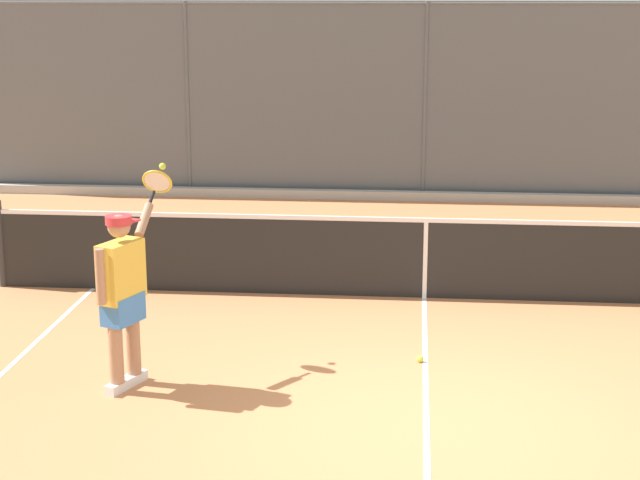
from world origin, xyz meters
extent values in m
plane|color=#C67A4C|center=(0.00, 0.00, 0.00)|extent=(60.00, 60.00, 0.00)
cube|color=white|center=(0.00, -1.11, 0.00)|extent=(0.05, 5.10, 0.01)
cylinder|color=#565B60|center=(0.00, -9.47, 1.66)|extent=(0.07, 0.07, 3.32)
cylinder|color=#565B60|center=(4.07, -9.47, 1.66)|extent=(0.07, 0.07, 3.32)
cylinder|color=#565B60|center=(0.00, -9.47, 3.28)|extent=(16.27, 0.05, 0.05)
cube|color=#565B60|center=(0.00, -9.47, 1.66)|extent=(16.27, 0.02, 3.32)
cube|color=#387A3D|center=(0.00, -10.12, 1.42)|extent=(19.27, 0.90, 2.85)
cube|color=#ADADA8|center=(0.00, -9.29, 0.07)|extent=(17.27, 0.18, 0.15)
cylinder|color=#2D2D2D|center=(5.12, -3.66, 0.54)|extent=(0.09, 0.09, 1.07)
cube|color=black|center=(0.00, -3.66, 0.46)|extent=(10.17, 0.02, 0.91)
cube|color=white|center=(0.00, -3.66, 0.94)|extent=(10.17, 0.04, 0.05)
cube|color=white|center=(0.00, -3.66, 0.46)|extent=(0.05, 0.04, 0.91)
cube|color=silver|center=(2.78, -0.51, 0.04)|extent=(0.20, 0.28, 0.09)
cylinder|color=#A87A5B|center=(2.78, -0.51, 0.46)|extent=(0.13, 0.13, 0.74)
cube|color=silver|center=(2.68, -0.74, 0.04)|extent=(0.20, 0.28, 0.09)
cylinder|color=#A87A5B|center=(2.68, -0.74, 0.46)|extent=(0.13, 0.13, 0.74)
cube|color=#3D7AC6|center=(2.73, -0.63, 0.75)|extent=(0.35, 0.44, 0.26)
cube|color=gold|center=(2.73, -0.63, 1.10)|extent=(0.37, 0.50, 0.54)
cylinder|color=#A87A5B|center=(2.84, -0.36, 1.12)|extent=(0.08, 0.08, 0.49)
cylinder|color=#A87A5B|center=(2.62, -1.04, 1.48)|extent=(0.11, 0.37, 0.28)
sphere|color=#A87A5B|center=(2.73, -0.63, 1.51)|extent=(0.21, 0.21, 0.21)
cylinder|color=red|center=(2.73, -0.63, 1.57)|extent=(0.31, 0.31, 0.08)
cube|color=red|center=(2.69, -0.73, 1.54)|extent=(0.23, 0.24, 0.02)
cylinder|color=black|center=(2.60, -1.28, 1.63)|extent=(0.04, 0.17, 0.13)
torus|color=gold|center=(2.59, -1.47, 1.76)|extent=(0.31, 0.20, 0.26)
cylinder|color=silver|center=(2.59, -1.47, 1.76)|extent=(0.26, 0.16, 0.21)
sphere|color=#C1D138|center=(2.58, -1.65, 1.87)|extent=(0.07, 0.07, 0.07)
sphere|color=#C1D138|center=(0.05, -1.51, 0.03)|extent=(0.07, 0.07, 0.07)
camera|label=1|loc=(0.15, 7.98, 3.58)|focal=57.72mm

